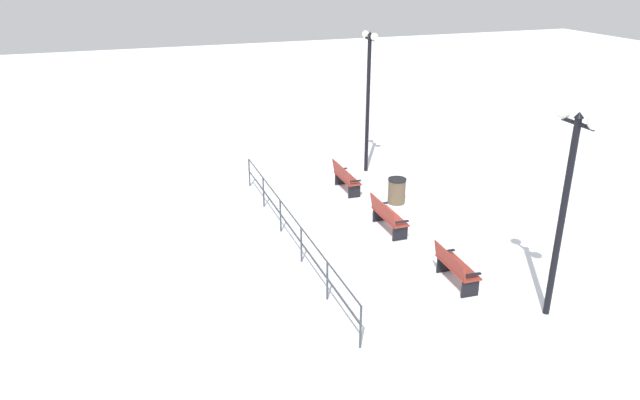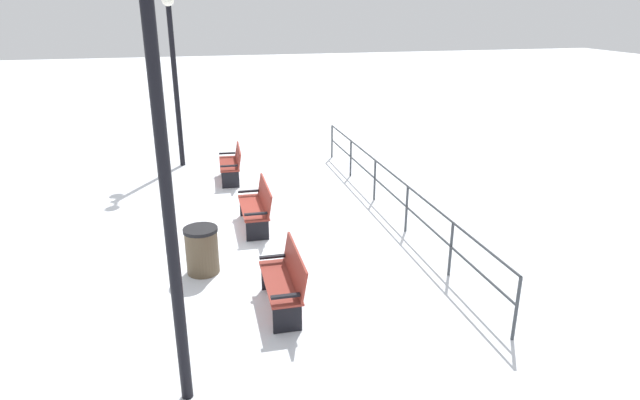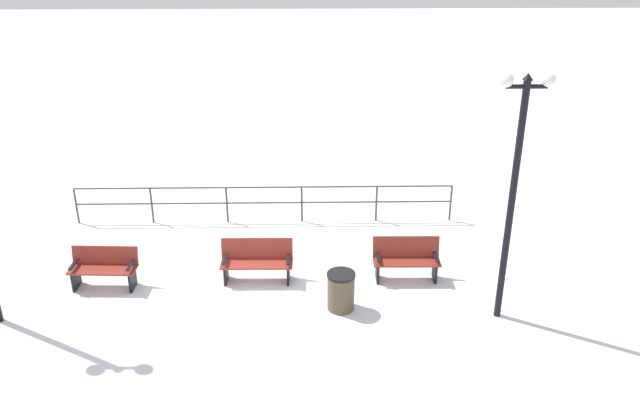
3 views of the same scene
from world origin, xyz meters
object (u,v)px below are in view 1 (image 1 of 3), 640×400
Objects in this scene: bench_nearest at (455,267)px; lamppost_middle at (368,84)px; bench_second at (387,216)px; trash_bin at (397,191)px; bench_third at (345,178)px; lamppost_near at (569,178)px.

bench_nearest is 8.81m from lamppost_middle.
bench_nearest is 3.31m from bench_second.
bench_nearest is 0.92× the size of bench_second.
trash_bin is at bearing 57.23° from bench_second.
bench_second is at bearing -89.45° from bench_third.
bench_third is at bearing 90.55° from bench_second.
bench_second reaches higher than trash_bin.
lamppost_middle is at bearing 73.88° from bench_second.
lamppost_near is 5.60× the size of trash_bin.
lamppost_middle is 6.02× the size of trash_bin.
bench_third reaches higher than bench_nearest.
lamppost_middle reaches higher than bench_nearest.
bench_nearest is at bearing -98.79° from lamppost_middle.
trash_bin is (1.19, 1.80, -0.06)m from bench_second.
bench_second is (-0.23, 3.30, 0.01)m from bench_nearest.
lamppost_middle reaches higher than trash_bin.
lamppost_middle is (1.51, 4.97, 2.74)m from bench_second.
trash_bin is (-0.32, -3.18, -2.80)m from lamppost_middle.
lamppost_near is at bearing -72.78° from bench_second.
bench_second is at bearing 106.49° from lamppost_near.
bench_nearest is 3.53m from lamppost_near.
lamppost_near is at bearing -79.15° from bench_third.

